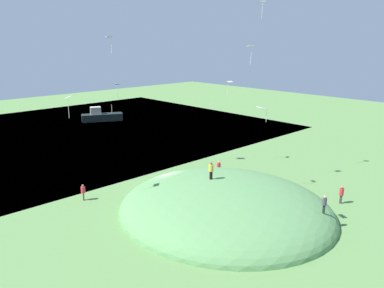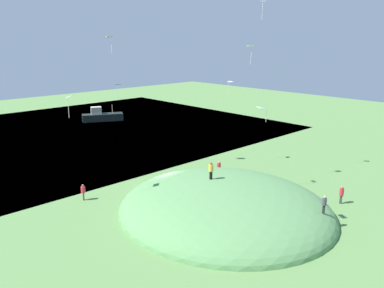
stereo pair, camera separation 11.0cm
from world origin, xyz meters
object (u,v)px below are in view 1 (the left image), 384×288
(kite_7, at_px, (230,83))
(kite_11, at_px, (109,38))
(kite_1, at_px, (262,109))
(person_on_hilltop, at_px, (324,202))
(kite_10, at_px, (69,98))
(person_near_shore, at_px, (219,166))
(person_walking_path, at_px, (341,192))
(kite_5, at_px, (118,86))
(person_with_child, at_px, (211,169))
(kite_8, at_px, (263,3))
(kite_2, at_px, (251,48))
(boat_on_lake, at_px, (101,116))
(person_watching_kites, at_px, (83,190))

(kite_7, relative_size, kite_11, 0.98)
(kite_1, distance_m, kite_11, 19.11)
(person_on_hilltop, xyz_separation_m, kite_10, (-17.04, -13.97, 8.44))
(person_on_hilltop, bearing_deg, person_near_shore, -29.43)
(person_walking_path, bearing_deg, kite_1, 56.94)
(person_near_shore, distance_m, person_on_hilltop, 16.23)
(person_near_shore, bearing_deg, person_walking_path, -11.79)
(kite_5, bearing_deg, kite_1, -9.08)
(person_walking_path, bearing_deg, kite_11, 11.22)
(person_with_child, distance_m, kite_11, 17.29)
(person_with_child, xyz_separation_m, kite_8, (-2.82, 10.80, 15.78))
(kite_10, bearing_deg, person_on_hilltop, 39.35)
(person_near_shore, height_order, kite_1, kite_1)
(person_walking_path, distance_m, kite_2, 17.38)
(person_on_hilltop, bearing_deg, kite_8, -45.43)
(boat_on_lake, height_order, person_on_hilltop, boat_on_lake)
(boat_on_lake, height_order, kite_11, kite_11)
(person_with_child, xyz_separation_m, kite_11, (-11.90, -3.08, 12.15))
(kite_10, bearing_deg, person_walking_path, 52.42)
(boat_on_lake, xyz_separation_m, kite_5, (22.66, -10.38, 8.78))
(kite_10, bearing_deg, kite_1, 35.97)
(person_walking_path, bearing_deg, kite_7, -26.86)
(person_near_shore, xyz_separation_m, kite_1, (11.97, -8.14, 9.49))
(person_walking_path, xyz_separation_m, person_watching_kites, (-18.36, -18.18, -0.11))
(person_on_hilltop, relative_size, kite_10, 0.84)
(kite_1, xyz_separation_m, kite_11, (-18.18, -2.24, 5.42))
(person_walking_path, bearing_deg, person_near_shore, -11.11)
(kite_5, bearing_deg, person_on_hilltop, -0.12)
(person_walking_path, height_order, kite_8, kite_8)
(person_with_child, distance_m, kite_1, 9.24)
(person_with_child, xyz_separation_m, kite_10, (-7.02, -10.49, 7.09))
(kite_1, height_order, kite_10, kite_10)
(kite_11, bearing_deg, boat_on_lake, 151.93)
(kite_7, relative_size, kite_8, 0.89)
(kite_2, bearing_deg, kite_10, -106.12)
(person_near_shore, relative_size, person_on_hilltop, 1.03)
(kite_1, bearing_deg, kite_8, 128.03)
(person_with_child, bearing_deg, kite_2, -158.35)
(kite_10, bearing_deg, person_with_child, 56.21)
(kite_7, bearing_deg, person_on_hilltop, -24.09)
(person_with_child, distance_m, person_near_shore, 9.66)
(kite_1, height_order, kite_8, kite_8)
(person_near_shore, relative_size, kite_2, 0.85)
(boat_on_lake, bearing_deg, kite_1, 99.02)
(boat_on_lake, height_order, kite_7, kite_7)
(person_near_shore, bearing_deg, kite_5, 172.13)
(person_watching_kites, relative_size, kite_5, 0.75)
(person_walking_path, relative_size, kite_7, 1.07)
(person_with_child, height_order, person_watching_kites, person_with_child)
(boat_on_lake, bearing_deg, person_with_child, 97.81)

